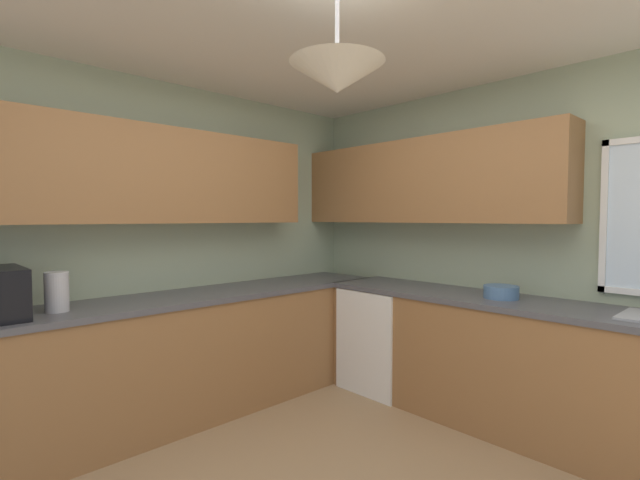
# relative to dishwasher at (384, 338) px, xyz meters

# --- Properties ---
(room_shell) EXTENTS (4.00, 3.99, 2.61)m
(room_shell) POSITION_rel_dishwasher_xyz_m (0.19, -0.98, 1.40)
(room_shell) COLOR #9EAD8E
(room_shell) RESTS_ON ground_plane
(counter_run_left) EXTENTS (0.65, 3.60, 0.92)m
(counter_run_left) POSITION_rel_dishwasher_xyz_m (-0.66, -1.59, 0.02)
(counter_run_left) COLOR olive
(counter_run_left) RESTS_ON ground_plane
(counter_run_back) EXTENTS (3.09, 0.65, 0.92)m
(counter_run_back) POSITION_rel_dishwasher_xyz_m (1.18, 0.03, 0.02)
(counter_run_back) COLOR olive
(counter_run_back) RESTS_ON ground_plane
(dishwasher) EXTENTS (0.60, 0.60, 0.87)m
(dishwasher) POSITION_rel_dishwasher_xyz_m (0.00, 0.00, 0.00)
(dishwasher) COLOR white
(dishwasher) RESTS_ON ground_plane
(kettle) EXTENTS (0.13, 0.13, 0.24)m
(kettle) POSITION_rel_dishwasher_xyz_m (-0.64, -2.39, 0.60)
(kettle) COLOR #B7B7BC
(kettle) RESTS_ON counter_run_left
(bowl) EXTENTS (0.24, 0.24, 0.09)m
(bowl) POSITION_rel_dishwasher_xyz_m (1.02, 0.03, 0.53)
(bowl) COLOR #4C7099
(bowl) RESTS_ON counter_run_back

